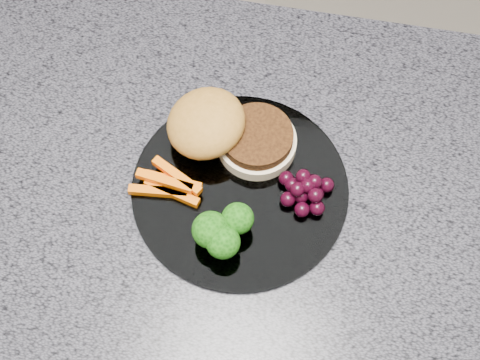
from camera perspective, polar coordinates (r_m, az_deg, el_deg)
name	(u,v)px	position (r m, az deg, el deg)	size (l,w,h in m)	color
island_cabinet	(175,294)	(1.25, -5.57, -9.64)	(1.20, 0.60, 0.86)	brown
countertop	(143,189)	(0.83, -8.27, -0.78)	(1.20, 0.60, 0.04)	#4A4952
plate	(240,188)	(0.80, 0.00, -0.73)	(0.26, 0.26, 0.01)	white
burger	(224,131)	(0.81, -1.36, 4.19)	(0.18, 0.12, 0.05)	#FAE0B0
carrot_sticks	(169,184)	(0.79, -6.08, -0.37)	(0.09, 0.05, 0.02)	#F16504
broccoli	(222,231)	(0.74, -1.55, -4.36)	(0.07, 0.07, 0.05)	#609335
grape_bunch	(305,190)	(0.78, 5.61, -0.89)	(0.07, 0.06, 0.03)	black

